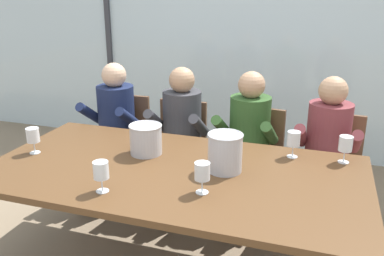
{
  "coord_description": "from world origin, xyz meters",
  "views": [
    {
      "loc": [
        0.82,
        -2.13,
        1.8
      ],
      "look_at": [
        0.0,
        0.35,
        0.9
      ],
      "focal_mm": 38.49,
      "sensor_mm": 36.0,
      "label": 1
    }
  ],
  "objects_px": {
    "person_navy_polo": "(112,123)",
    "wine_glass_center_pour": "(202,173)",
    "dining_table": "(174,178)",
    "chair_center": "(254,154)",
    "chair_left_of_center": "(179,144)",
    "chair_near_curtain": "(124,137)",
    "wine_glass_by_right_taster": "(101,172)",
    "person_maroon_top": "(327,147)",
    "wine_glass_near_bucket": "(33,136)",
    "wine_glass_spare_empty": "(346,144)",
    "chair_right_of_center": "(332,162)",
    "person_charcoal_jacket": "(179,131)",
    "person_olive_shirt": "(246,138)",
    "wine_glass_by_left_taster": "(294,140)",
    "ice_bucket_primary": "(146,139)",
    "ice_bucket_secondary": "(225,152)"
  },
  "relations": [
    {
      "from": "chair_left_of_center",
      "to": "wine_glass_by_left_taster",
      "type": "xyz_separation_m",
      "value": [
        0.99,
        -0.56,
        0.36
      ]
    },
    {
      "from": "person_maroon_top",
      "to": "wine_glass_by_left_taster",
      "type": "bearing_deg",
      "value": -114.57
    },
    {
      "from": "person_olive_shirt",
      "to": "wine_glass_near_bucket",
      "type": "distance_m",
      "value": 1.56
    },
    {
      "from": "chair_near_curtain",
      "to": "person_charcoal_jacket",
      "type": "distance_m",
      "value": 0.62
    },
    {
      "from": "wine_glass_spare_empty",
      "to": "person_charcoal_jacket",
      "type": "bearing_deg",
      "value": 161.28
    },
    {
      "from": "wine_glass_by_left_taster",
      "to": "wine_glass_near_bucket",
      "type": "distance_m",
      "value": 1.7
    },
    {
      "from": "chair_near_curtain",
      "to": "wine_glass_spare_empty",
      "type": "xyz_separation_m",
      "value": [
        1.84,
        -0.57,
        0.36
      ]
    },
    {
      "from": "person_navy_polo",
      "to": "wine_glass_by_left_taster",
      "type": "relative_size",
      "value": 6.88
    },
    {
      "from": "chair_near_curtain",
      "to": "wine_glass_by_left_taster",
      "type": "bearing_deg",
      "value": -24.05
    },
    {
      "from": "ice_bucket_primary",
      "to": "wine_glass_center_pour",
      "type": "xyz_separation_m",
      "value": [
        0.51,
        -0.41,
        0.01
      ]
    },
    {
      "from": "wine_glass_by_left_taster",
      "to": "wine_glass_spare_empty",
      "type": "distance_m",
      "value": 0.32
    },
    {
      "from": "chair_center",
      "to": "wine_glass_center_pour",
      "type": "relative_size",
      "value": 5.05
    },
    {
      "from": "chair_left_of_center",
      "to": "chair_center",
      "type": "relative_size",
      "value": 1.0
    },
    {
      "from": "chair_near_curtain",
      "to": "wine_glass_by_right_taster",
      "type": "bearing_deg",
      "value": -69.95
    },
    {
      "from": "person_maroon_top",
      "to": "wine_glass_near_bucket",
      "type": "bearing_deg",
      "value": -152.34
    },
    {
      "from": "dining_table",
      "to": "chair_center",
      "type": "xyz_separation_m",
      "value": [
        0.33,
        0.98,
        -0.18
      ]
    },
    {
      "from": "person_navy_polo",
      "to": "person_charcoal_jacket",
      "type": "distance_m",
      "value": 0.62
    },
    {
      "from": "dining_table",
      "to": "person_olive_shirt",
      "type": "relative_size",
      "value": 1.91
    },
    {
      "from": "person_olive_shirt",
      "to": "wine_glass_spare_empty",
      "type": "height_order",
      "value": "person_olive_shirt"
    },
    {
      "from": "person_charcoal_jacket",
      "to": "wine_glass_center_pour",
      "type": "height_order",
      "value": "person_charcoal_jacket"
    },
    {
      "from": "chair_near_curtain",
      "to": "wine_glass_center_pour",
      "type": "xyz_separation_m",
      "value": [
        1.12,
        -1.24,
        0.36
      ]
    },
    {
      "from": "chair_right_of_center",
      "to": "person_charcoal_jacket",
      "type": "height_order",
      "value": "person_charcoal_jacket"
    },
    {
      "from": "person_maroon_top",
      "to": "wine_glass_spare_empty",
      "type": "bearing_deg",
      "value": -75.29
    },
    {
      "from": "chair_center",
      "to": "person_olive_shirt",
      "type": "bearing_deg",
      "value": -105.58
    },
    {
      "from": "chair_right_of_center",
      "to": "person_navy_polo",
      "type": "distance_m",
      "value": 1.85
    },
    {
      "from": "person_charcoal_jacket",
      "to": "person_maroon_top",
      "type": "xyz_separation_m",
      "value": [
        1.16,
        0.0,
        0.0
      ]
    },
    {
      "from": "wine_glass_by_left_taster",
      "to": "ice_bucket_primary",
      "type": "bearing_deg",
      "value": -165.38
    },
    {
      "from": "person_navy_polo",
      "to": "ice_bucket_primary",
      "type": "relative_size",
      "value": 5.47
    },
    {
      "from": "wine_glass_by_right_taster",
      "to": "chair_right_of_center",
      "type": "bearing_deg",
      "value": 49.08
    },
    {
      "from": "wine_glass_center_pour",
      "to": "wine_glass_by_right_taster",
      "type": "distance_m",
      "value": 0.54
    },
    {
      "from": "person_olive_shirt",
      "to": "person_navy_polo",
      "type": "bearing_deg",
      "value": -174.3
    },
    {
      "from": "ice_bucket_secondary",
      "to": "wine_glass_spare_empty",
      "type": "height_order",
      "value": "ice_bucket_secondary"
    },
    {
      "from": "chair_right_of_center",
      "to": "ice_bucket_secondary",
      "type": "xyz_separation_m",
      "value": [
        -0.64,
        -0.92,
        0.36
      ]
    },
    {
      "from": "chair_center",
      "to": "person_maroon_top",
      "type": "xyz_separation_m",
      "value": [
        0.55,
        -0.12,
        0.17
      ]
    },
    {
      "from": "person_charcoal_jacket",
      "to": "ice_bucket_secondary",
      "type": "xyz_separation_m",
      "value": [
        0.58,
        -0.78,
        0.19
      ]
    },
    {
      "from": "chair_left_of_center",
      "to": "person_navy_polo",
      "type": "relative_size",
      "value": 0.73
    },
    {
      "from": "chair_right_of_center",
      "to": "wine_glass_by_left_taster",
      "type": "height_order",
      "value": "wine_glass_by_left_taster"
    },
    {
      "from": "dining_table",
      "to": "wine_glass_by_right_taster",
      "type": "xyz_separation_m",
      "value": [
        -0.26,
        -0.39,
        0.18
      ]
    },
    {
      "from": "wine_glass_near_bucket",
      "to": "wine_glass_center_pour",
      "type": "bearing_deg",
      "value": -8.66
    },
    {
      "from": "ice_bucket_primary",
      "to": "chair_near_curtain",
      "type": "bearing_deg",
      "value": 126.18
    },
    {
      "from": "dining_table",
      "to": "person_maroon_top",
      "type": "bearing_deg",
      "value": 44.35
    },
    {
      "from": "wine_glass_by_right_taster",
      "to": "wine_glass_by_left_taster",
      "type": "bearing_deg",
      "value": 41.17
    },
    {
      "from": "dining_table",
      "to": "ice_bucket_primary",
      "type": "xyz_separation_m",
      "value": [
        -0.26,
        0.18,
        0.17
      ]
    },
    {
      "from": "person_olive_shirt",
      "to": "chair_right_of_center",
      "type": "bearing_deg",
      "value": 17.11
    },
    {
      "from": "person_navy_polo",
      "to": "person_olive_shirt",
      "type": "distance_m",
      "value": 1.18
    },
    {
      "from": "person_navy_polo",
      "to": "wine_glass_center_pour",
      "type": "xyz_separation_m",
      "value": [
        1.15,
        -1.1,
        0.19
      ]
    },
    {
      "from": "dining_table",
      "to": "chair_left_of_center",
      "type": "relative_size",
      "value": 2.61
    },
    {
      "from": "wine_glass_center_pour",
      "to": "wine_glass_near_bucket",
      "type": "bearing_deg",
      "value": 171.34
    },
    {
      "from": "ice_bucket_primary",
      "to": "wine_glass_center_pour",
      "type": "bearing_deg",
      "value": -38.81
    },
    {
      "from": "dining_table",
      "to": "chair_center",
      "type": "bearing_deg",
      "value": 71.41
    }
  ]
}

